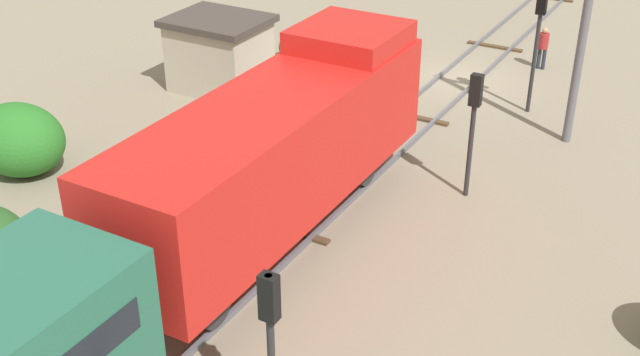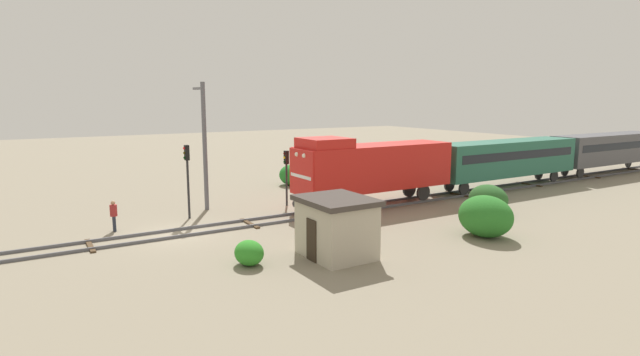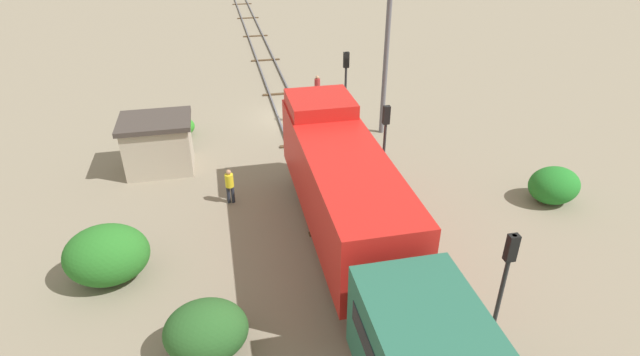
{
  "view_description": "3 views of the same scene",
  "coord_description": "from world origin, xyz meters",
  "px_view_note": "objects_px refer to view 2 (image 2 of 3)",
  "views": [
    {
      "loc": [
        -9.65,
        27.96,
        11.57
      ],
      "look_at": [
        -0.61,
        12.03,
        1.53
      ],
      "focal_mm": 45.0,
      "sensor_mm": 36.0,
      "label": 1
    },
    {
      "loc": [
        25.93,
        -6.86,
        7.19
      ],
      "look_at": [
        1.07,
        8.31,
        2.5
      ],
      "focal_mm": 28.0,
      "sensor_mm": 36.0,
      "label": 2
    },
    {
      "loc": [
        4.32,
        29.16,
        12.38
      ],
      "look_at": [
        0.36,
        10.9,
        1.68
      ],
      "focal_mm": 28.0,
      "sensor_mm": 36.0,
      "label": 3
    }
  ],
  "objects_px": {
    "locomotive": "(372,166)",
    "traffic_signal_far": "(406,156)",
    "traffic_signal_mid": "(286,167)",
    "catenary_mast": "(204,143)",
    "worker_near_track": "(114,213)",
    "traffic_signal_near": "(187,168)",
    "relay_hut": "(336,227)",
    "passenger_car_trailing": "(608,148)",
    "passenger_car_leading": "(506,157)",
    "worker_by_signal": "(366,211)"
  },
  "relations": [
    {
      "from": "passenger_car_leading",
      "to": "traffic_signal_far",
      "type": "relative_size",
      "value": 3.63
    },
    {
      "from": "worker_near_track",
      "to": "relay_hut",
      "type": "distance_m",
      "value": 12.7
    },
    {
      "from": "catenary_mast",
      "to": "traffic_signal_mid",
      "type": "bearing_deg",
      "value": 71.66
    },
    {
      "from": "locomotive",
      "to": "catenary_mast",
      "type": "bearing_deg",
      "value": -117.85
    },
    {
      "from": "traffic_signal_near",
      "to": "catenary_mast",
      "type": "height_order",
      "value": "catenary_mast"
    },
    {
      "from": "locomotive",
      "to": "worker_by_signal",
      "type": "distance_m",
      "value": 5.81
    },
    {
      "from": "locomotive",
      "to": "worker_by_signal",
      "type": "bearing_deg",
      "value": -40.63
    },
    {
      "from": "passenger_car_trailing",
      "to": "traffic_signal_near",
      "type": "distance_m",
      "value": 39.36
    },
    {
      "from": "passenger_car_leading",
      "to": "traffic_signal_mid",
      "type": "bearing_deg",
      "value": -100.75
    },
    {
      "from": "catenary_mast",
      "to": "traffic_signal_far",
      "type": "bearing_deg",
      "value": 84.66
    },
    {
      "from": "worker_by_signal",
      "to": "locomotive",
      "type": "bearing_deg",
      "value": -137.66
    },
    {
      "from": "locomotive",
      "to": "worker_by_signal",
      "type": "xyz_separation_m",
      "value": [
        4.2,
        -3.6,
        -1.78
      ]
    },
    {
      "from": "locomotive",
      "to": "traffic_signal_far",
      "type": "relative_size",
      "value": 3.01
    },
    {
      "from": "passenger_car_trailing",
      "to": "worker_near_track",
      "type": "distance_m",
      "value": 43.68
    },
    {
      "from": "passenger_car_trailing",
      "to": "catenary_mast",
      "type": "distance_m",
      "value": 37.9
    },
    {
      "from": "passenger_car_leading",
      "to": "traffic_signal_mid",
      "type": "relative_size",
      "value": 3.77
    },
    {
      "from": "traffic_signal_mid",
      "to": "worker_near_track",
      "type": "relative_size",
      "value": 2.19
    },
    {
      "from": "worker_by_signal",
      "to": "traffic_signal_far",
      "type": "bearing_deg",
      "value": -148.1
    },
    {
      "from": "traffic_signal_near",
      "to": "relay_hut",
      "type": "bearing_deg",
      "value": 18.52
    },
    {
      "from": "locomotive",
      "to": "traffic_signal_far",
      "type": "xyz_separation_m",
      "value": [
        -3.6,
        6.05,
        -0.08
      ]
    },
    {
      "from": "worker_by_signal",
      "to": "catenary_mast",
      "type": "xyz_separation_m",
      "value": [
        -9.26,
        -5.97,
        3.34
      ]
    },
    {
      "from": "traffic_signal_mid",
      "to": "relay_hut",
      "type": "xyz_separation_m",
      "value": [
        10.9,
        -3.14,
        -1.21
      ]
    },
    {
      "from": "worker_near_track",
      "to": "catenary_mast",
      "type": "relative_size",
      "value": 0.21
    },
    {
      "from": "traffic_signal_mid",
      "to": "worker_near_track",
      "type": "bearing_deg",
      "value": -84.84
    },
    {
      "from": "traffic_signal_mid",
      "to": "worker_by_signal",
      "type": "xyz_separation_m",
      "value": [
        7.6,
        0.97,
        -1.6
      ]
    },
    {
      "from": "passenger_car_trailing",
      "to": "traffic_signal_mid",
      "type": "relative_size",
      "value": 3.77
    },
    {
      "from": "traffic_signal_far",
      "to": "worker_near_track",
      "type": "height_order",
      "value": "traffic_signal_far"
    },
    {
      "from": "locomotive",
      "to": "passenger_car_trailing",
      "type": "distance_m",
      "value": 27.94
    },
    {
      "from": "locomotive",
      "to": "passenger_car_trailing",
      "type": "relative_size",
      "value": 0.83
    },
    {
      "from": "passenger_car_trailing",
      "to": "relay_hut",
      "type": "distance_m",
      "value": 36.44
    },
    {
      "from": "locomotive",
      "to": "worker_near_track",
      "type": "distance_m",
      "value": 15.93
    },
    {
      "from": "catenary_mast",
      "to": "worker_by_signal",
      "type": "bearing_deg",
      "value": 32.83
    },
    {
      "from": "locomotive",
      "to": "catenary_mast",
      "type": "xyz_separation_m",
      "value": [
        -5.06,
        -9.58,
        1.56
      ]
    },
    {
      "from": "worker_near_track",
      "to": "relay_hut",
      "type": "relative_size",
      "value": 0.49
    },
    {
      "from": "passenger_car_trailing",
      "to": "traffic_signal_near",
      "type": "bearing_deg",
      "value": -94.66
    },
    {
      "from": "passenger_car_trailing",
      "to": "worker_near_track",
      "type": "bearing_deg",
      "value": -93.15
    },
    {
      "from": "passenger_car_trailing",
      "to": "traffic_signal_near",
      "type": "height_order",
      "value": "traffic_signal_near"
    },
    {
      "from": "passenger_car_leading",
      "to": "traffic_signal_far",
      "type": "xyz_separation_m",
      "value": [
        -3.6,
        -7.28,
        0.17
      ]
    },
    {
      "from": "passenger_car_leading",
      "to": "traffic_signal_mid",
      "type": "distance_m",
      "value": 18.23
    },
    {
      "from": "worker_by_signal",
      "to": "relay_hut",
      "type": "height_order",
      "value": "relay_hut"
    },
    {
      "from": "traffic_signal_far",
      "to": "catenary_mast",
      "type": "distance_m",
      "value": 15.78
    },
    {
      "from": "traffic_signal_mid",
      "to": "traffic_signal_far",
      "type": "xyz_separation_m",
      "value": [
        -0.2,
        10.62,
        0.09
      ]
    },
    {
      "from": "locomotive",
      "to": "traffic_signal_far",
      "type": "distance_m",
      "value": 7.04
    },
    {
      "from": "worker_near_track",
      "to": "traffic_signal_mid",
      "type": "bearing_deg",
      "value": 8.04
    },
    {
      "from": "traffic_signal_far",
      "to": "catenary_mast",
      "type": "xyz_separation_m",
      "value": [
        -1.46,
        -15.63,
        1.65
      ]
    },
    {
      "from": "passenger_car_trailing",
      "to": "relay_hut",
      "type": "relative_size",
      "value": 4.0
    },
    {
      "from": "worker_near_track",
      "to": "catenary_mast",
      "type": "height_order",
      "value": "catenary_mast"
    },
    {
      "from": "worker_by_signal",
      "to": "passenger_car_trailing",
      "type": "bearing_deg",
      "value": -179.44
    },
    {
      "from": "relay_hut",
      "to": "traffic_signal_far",
      "type": "bearing_deg",
      "value": 128.89
    },
    {
      "from": "traffic_signal_mid",
      "to": "traffic_signal_far",
      "type": "relative_size",
      "value": 0.96
    }
  ]
}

